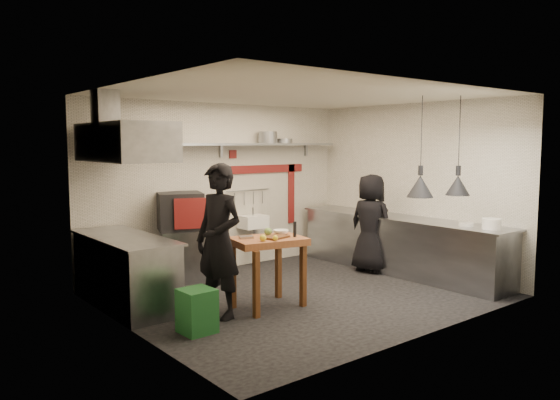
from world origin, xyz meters
TOP-DOWN VIEW (x-y plane):
  - floor at (0.00, 0.00)m, footprint 5.00×5.00m
  - ceiling at (0.00, 0.00)m, footprint 5.00×5.00m
  - wall_back at (0.00, 2.10)m, footprint 5.00×0.04m
  - wall_front at (0.00, -2.10)m, footprint 5.00×0.04m
  - wall_left at (-2.50, 0.00)m, footprint 0.04×4.20m
  - wall_right at (2.50, 0.00)m, footprint 0.04×4.20m
  - red_band_horiz at (0.95, 2.08)m, footprint 1.70×0.02m
  - red_band_vert at (1.55, 2.08)m, footprint 0.14×0.02m
  - red_tile_a at (0.25, 2.08)m, footprint 0.14×0.02m
  - red_tile_b at (-0.10, 2.08)m, footprint 0.14×0.02m
  - back_shelf at (0.00, 1.92)m, footprint 4.60×0.34m
  - shelf_bracket_left at (-1.90, 2.07)m, footprint 0.04×0.06m
  - shelf_bracket_mid at (0.00, 2.07)m, footprint 0.04×0.06m
  - shelf_bracket_right at (1.90, 2.07)m, footprint 0.04×0.06m
  - pan_far_left at (-1.28, 1.92)m, footprint 0.38×0.38m
  - pan_mid_left at (-1.17, 1.92)m, footprint 0.34×0.34m
  - stock_pot at (0.88, 1.92)m, footprint 0.34×0.34m
  - pan_right at (1.25, 1.92)m, footprint 0.34×0.34m
  - oven_stand at (-0.87, 1.78)m, footprint 0.92×0.88m
  - combi_oven at (-0.92, 1.82)m, footprint 0.84×0.81m
  - oven_door at (-0.92, 1.45)m, footprint 0.50×0.21m
  - oven_glass at (-0.90, 1.51)m, footprint 0.31×0.13m
  - hand_sink at (0.55, 1.92)m, footprint 0.46×0.34m
  - sink_tap at (0.55, 1.92)m, footprint 0.03×0.03m
  - sink_drain at (0.55, 1.88)m, footprint 0.06×0.06m
  - utensil_rail at (0.55, 2.06)m, footprint 0.90×0.02m
  - counter_right at (2.15, 0.00)m, footprint 0.70×3.80m
  - counter_right_top at (2.15, 0.00)m, footprint 0.76×3.90m
  - plate_stack at (2.12, -1.64)m, footprint 0.30×0.30m
  - small_bowl_right at (2.10, -1.25)m, footprint 0.28×0.28m
  - counter_left at (-2.15, 1.05)m, footprint 0.70×1.90m
  - counter_left_top at (-2.15, 1.05)m, footprint 0.76×2.00m
  - extractor_hood at (-2.10, 1.05)m, footprint 0.78×1.60m
  - hood_duct at (-2.35, 1.05)m, footprint 0.28×0.28m
  - green_bin at (-1.94, -0.43)m, footprint 0.37×0.37m
  - prep_table at (-0.72, -0.17)m, footprint 1.03×0.81m
  - cutting_board at (-0.66, -0.24)m, footprint 0.38×0.30m
  - pepper_mill at (-0.41, -0.33)m, footprint 0.05×0.05m
  - lemon_a at (-0.92, -0.32)m, footprint 0.10×0.10m
  - lemon_b at (-0.79, -0.41)m, footprint 0.09×0.09m
  - veg_ball at (-0.61, -0.02)m, footprint 0.14×0.14m
  - steel_tray at (-0.97, -0.03)m, footprint 0.20×0.17m
  - bowl at (-0.44, -0.08)m, footprint 0.23×0.23m
  - heat_lamp_near at (1.40, -0.94)m, footprint 0.49×0.49m
  - heat_lamp_far at (1.83, -1.26)m, footprint 0.43×0.43m
  - chef_left at (-1.43, -0.10)m, footprint 0.59×0.77m
  - chef_right at (1.82, 0.34)m, footprint 0.63×0.87m

SIDE VIEW (x-z plane):
  - floor at x=0.00m, z-range 0.00..0.00m
  - green_bin at x=-1.94m, z-range 0.00..0.50m
  - sink_drain at x=0.55m, z-range 0.01..0.67m
  - oven_stand at x=-0.87m, z-range 0.00..0.80m
  - counter_right at x=2.15m, z-range 0.00..0.90m
  - counter_left at x=-2.15m, z-range 0.00..0.90m
  - prep_table at x=-0.72m, z-range 0.00..0.92m
  - hand_sink at x=0.55m, z-range 0.67..0.89m
  - chef_right at x=1.82m, z-range 0.00..1.63m
  - counter_right_top at x=2.15m, z-range 0.90..0.93m
  - counter_left_top at x=-2.15m, z-range 0.90..0.93m
  - cutting_board at x=-0.66m, z-range 0.92..0.94m
  - steel_tray at x=-0.97m, z-range 0.92..0.95m
  - chef_left at x=-1.43m, z-range 0.00..1.90m
  - bowl at x=-0.44m, z-range 0.92..0.98m
  - small_bowl_right at x=2.10m, z-range 0.93..0.98m
  - lemon_b at x=-0.79m, z-range 0.92..0.99m
  - sink_tap at x=0.55m, z-range 0.89..1.03m
  - lemon_a at x=-0.92m, z-range 0.92..1.00m
  - veg_ball at x=-0.61m, z-range 0.92..1.02m
  - plate_stack at x=2.12m, z-range 0.93..1.08m
  - pepper_mill at x=-0.41m, z-range 0.92..1.12m
  - combi_oven at x=-0.92m, z-range 0.80..1.38m
  - oven_door at x=-0.92m, z-range 0.86..1.32m
  - oven_glass at x=-0.90m, z-range 0.92..1.26m
  - red_band_vert at x=1.55m, z-range 0.65..1.75m
  - utensil_rail at x=0.55m, z-range 1.31..1.33m
  - wall_back at x=0.00m, z-range 0.00..2.80m
  - wall_front at x=0.00m, z-range 0.00..2.80m
  - wall_left at x=-2.50m, z-range 0.00..2.80m
  - wall_right at x=2.50m, z-range 0.00..2.80m
  - red_band_horiz at x=0.95m, z-range 1.61..1.75m
  - red_tile_b at x=-0.10m, z-range 1.61..1.75m
  - red_tile_a at x=0.25m, z-range 1.88..2.02m
  - shelf_bracket_left at x=-1.90m, z-range 1.90..2.14m
  - shelf_bracket_mid at x=0.00m, z-range 1.90..2.14m
  - shelf_bracket_right at x=1.90m, z-range 1.90..2.14m
  - heat_lamp_near at x=1.40m, z-range 1.37..2.80m
  - heat_lamp_far at x=1.83m, z-range 1.40..2.80m
  - back_shelf at x=0.00m, z-range 2.10..2.14m
  - extractor_hood at x=-2.10m, z-range 1.90..2.40m
  - pan_mid_left at x=-1.17m, z-range 2.14..2.21m
  - pan_right at x=1.25m, z-range 2.14..2.22m
  - pan_far_left at x=-1.28m, z-range 2.14..2.23m
  - stock_pot at x=0.88m, z-range 2.14..2.34m
  - hood_duct at x=-2.35m, z-range 2.30..2.80m
  - ceiling at x=0.00m, z-range 2.80..2.80m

